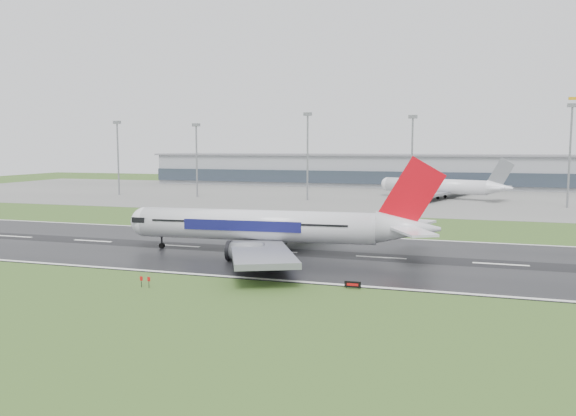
% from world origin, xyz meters
% --- Properties ---
extents(ground, '(520.00, 520.00, 0.00)m').
position_xyz_m(ground, '(0.00, 0.00, 0.00)').
color(ground, '#31511D').
rests_on(ground, ground).
extents(runway, '(400.00, 45.00, 0.10)m').
position_xyz_m(runway, '(0.00, 0.00, 0.05)').
color(runway, black).
rests_on(runway, ground).
extents(apron, '(400.00, 130.00, 0.08)m').
position_xyz_m(apron, '(0.00, 125.00, 0.04)').
color(apron, slate).
rests_on(apron, ground).
extents(terminal, '(240.00, 36.00, 15.00)m').
position_xyz_m(terminal, '(0.00, 185.00, 7.50)').
color(terminal, gray).
rests_on(terminal, ground).
extents(main_airliner, '(61.97, 59.40, 17.18)m').
position_xyz_m(main_airliner, '(1.13, -1.65, 8.69)').
color(main_airliner, silver).
rests_on(main_airliner, runway).
extents(parked_airliner, '(63.80, 61.55, 15.06)m').
position_xyz_m(parked_airliner, '(25.55, 120.97, 7.61)').
color(parked_airliner, silver).
rests_on(parked_airliner, apron).
extents(runway_sign, '(2.29, 0.87, 1.04)m').
position_xyz_m(runway_sign, '(19.27, -23.15, 0.52)').
color(runway_sign, black).
rests_on(runway_sign, ground).
extents(floodmast_0, '(0.64, 0.64, 28.61)m').
position_xyz_m(floodmast_0, '(-99.98, 100.00, 14.31)').
color(floodmast_0, gray).
rests_on(floodmast_0, ground).
extents(floodmast_1, '(0.64, 0.64, 27.23)m').
position_xyz_m(floodmast_1, '(-65.05, 100.00, 13.61)').
color(floodmast_1, gray).
rests_on(floodmast_1, ground).
extents(floodmast_2, '(0.64, 0.64, 30.62)m').
position_xyz_m(floodmast_2, '(-20.73, 100.00, 15.31)').
color(floodmast_2, gray).
rests_on(floodmast_2, ground).
extents(floodmast_3, '(0.64, 0.64, 29.11)m').
position_xyz_m(floodmast_3, '(16.45, 100.00, 14.56)').
color(floodmast_3, gray).
rests_on(floodmast_3, ground).
extents(floodmast_4, '(0.64, 0.64, 31.96)m').
position_xyz_m(floodmast_4, '(65.72, 100.00, 15.98)').
color(floodmast_4, gray).
rests_on(floodmast_4, ground).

